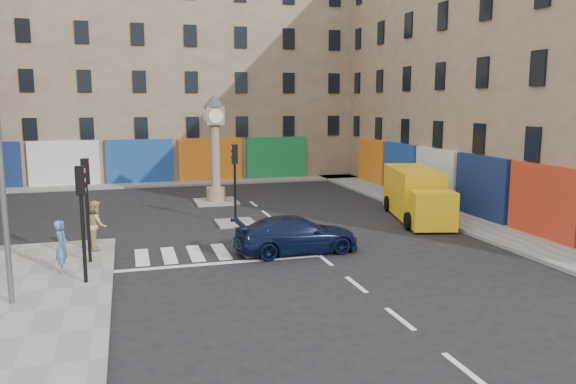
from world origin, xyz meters
name	(u,v)px	position (x,y,z in m)	size (l,w,h in m)	color
ground	(334,267)	(0.00, 0.00, 0.00)	(120.00, 120.00, 0.00)	black
sidewalk_right	(415,204)	(8.70, 10.00, 0.07)	(2.60, 30.00, 0.15)	gray
sidewalk_far	(170,183)	(-4.00, 22.20, 0.07)	(32.00, 2.40, 0.15)	gray
island_near	(236,223)	(-2.00, 8.00, 0.06)	(1.80, 1.80, 0.12)	gray
island_far	(216,202)	(-2.00, 14.00, 0.06)	(2.40, 2.40, 0.12)	gray
building_right	(519,63)	(15.00, 10.00, 8.00)	(10.00, 30.00, 16.00)	tan
building_far	(161,67)	(-4.00, 28.00, 8.50)	(32.00, 10.00, 17.00)	gray
traffic_light_left_near	(82,205)	(-8.30, 0.20, 2.62)	(0.28, 0.22, 3.70)	black
traffic_light_left_far	(86,193)	(-8.30, 2.60, 2.62)	(0.28, 0.22, 3.70)	black
traffic_light_island	(235,170)	(-2.00, 8.00, 2.59)	(0.28, 0.22, 3.70)	black
clock_pillar	(215,142)	(-2.00, 14.00, 3.55)	(1.20, 1.20, 6.10)	tan
navy_sedan	(297,235)	(-0.69, 2.29, 0.71)	(1.98, 4.87, 1.41)	black
yellow_van	(416,194)	(6.98, 6.85, 1.21)	(3.60, 7.00, 2.44)	yellow
pedestrian_blue	(62,246)	(-9.09, 1.55, 1.04)	(0.65, 0.42, 1.77)	#527ABD
pedestrian_tan	(96,225)	(-8.14, 4.40, 1.10)	(0.93, 0.72, 1.91)	tan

